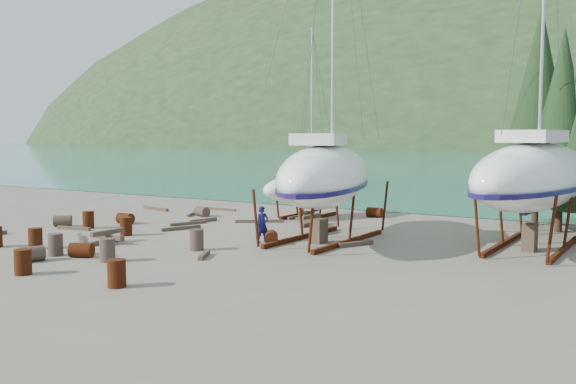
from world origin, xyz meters
The scene contains 41 objects.
ground centered at (0.00, 0.00, 0.00)m, with size 600.00×600.00×0.00m, color #6B6455.
far_house_left centered at (-60.00, 190.00, 2.92)m, with size 6.60×5.60×5.60m.
far_house_center centered at (-20.00, 190.00, 2.92)m, with size 6.60×5.60×5.60m.
cypress_near_right centered at (12.50, 12.00, 5.79)m, with size 3.60×3.60×10.00m.
cypress_back_left centered at (11.00, 14.00, 6.66)m, with size 4.14×4.14×11.50m.
moored_boat_left centered at (-30.00, 60.00, 0.39)m, with size 2.00×5.00×6.05m.
moored_boat_far centered at (-8.00, 110.00, 0.39)m, with size 2.00×5.00×6.05m.
large_sailboat_near centered at (4.11, 3.39, 3.01)m, with size 7.03×12.34×18.67m.
large_sailboat_far centered at (12.44, 6.32, 3.10)m, with size 4.39×12.24×18.99m.
small_sailboat_shore centered at (-0.78, 10.21, 1.80)m, with size 3.72×7.14×10.92m.
worker centered at (1.91, 1.59, 0.82)m, with size 0.60×0.39×1.63m, color #12144E.
drum_1 centered at (-3.03, -6.62, 0.29)m, with size 0.58×0.58×0.88m, color #2D2823.
drum_2 centered at (-7.82, 2.66, 0.29)m, with size 0.58×0.58×0.88m, color #53200E.
drum_3 centered at (-1.28, -8.25, 0.44)m, with size 0.58×0.58×0.88m, color #53200E.
drum_4 centered at (2.44, 12.35, 0.29)m, with size 0.58×0.58×0.88m, color #53200E.
drum_5 centered at (-0.59, -5.11, 0.44)m, with size 0.58×0.58×0.88m, color #2D2823.
drum_6 centered at (2.48, 1.45, 0.29)m, with size 0.58×0.58×0.88m, color #53200E.
drum_7 centered at (2.81, -7.81, 0.44)m, with size 0.58×0.58×0.88m, color #53200E.
drum_8 centered at (-8.16, 0.45, 0.44)m, with size 0.58×0.58×0.88m, color #53200E.
drum_9 centered at (-6.32, 7.28, 0.29)m, with size 0.58×0.58×0.88m, color #2D2823.
drum_11 centered at (2.75, 5.13, 0.29)m, with size 0.58×0.58×0.88m, color #2D2823.
drum_12 centered at (-2.09, -5.08, 0.29)m, with size 0.58×0.58×0.88m, color #53200E.
drum_13 centered at (-5.27, -4.82, 0.44)m, with size 0.58×0.58×0.88m, color #53200E.
drum_14 centered at (-4.73, -0.23, 0.44)m, with size 0.58×0.58×0.88m, color #53200E.
drum_15 centered at (-9.87, 0.21, 0.29)m, with size 0.58×0.58×0.88m, color #2D2823.
drum_16 centered at (-3.27, -5.37, 0.44)m, with size 0.58×0.58×0.88m, color #2D2823.
drum_17 centered at (0.69, -1.46, 0.44)m, with size 0.58×0.58×0.88m, color #2D2823.
timber_0 centered at (-7.41, 10.32, 0.07)m, with size 0.14×2.47×0.14m, color brown.
timber_1 centered at (5.84, 2.96, 0.10)m, with size 0.19×1.80×0.19m, color brown.
timber_2 centered at (-10.87, 8.16, 0.09)m, with size 0.19×2.38×0.19m, color brown.
timber_3 centered at (-5.33, -2.42, 0.07)m, with size 0.15×3.09×0.15m, color brown.
timber_4 centered at (-3.76, 2.57, 0.09)m, with size 0.17×2.19×0.17m, color brown.
timber_7 centered at (1.96, -2.51, 0.09)m, with size 0.17×1.45×0.17m, color brown.
timber_8 centered at (-4.67, 5.37, 0.09)m, with size 0.19×1.85×0.19m, color brown.
timber_9 centered at (-1.24, 9.79, 0.08)m, with size 0.15×2.15×0.15m, color brown.
timber_10 centered at (-1.91, 6.86, 0.08)m, with size 0.16×2.68×0.16m, color brown.
timber_11 centered at (-4.67, 4.17, 0.08)m, with size 0.15×2.16×0.15m, color brown.
timber_12 centered at (-8.34, -0.34, 0.08)m, with size 0.17×2.00×0.17m, color brown.
timber_15 centered at (-7.38, 7.75, 0.07)m, with size 0.15×2.57×0.15m, color brown.
timber_pile_fore centered at (-3.73, -2.27, 0.30)m, with size 1.80×1.80×0.60m.
timber_pile_aft centered at (1.07, 7.32, 0.30)m, with size 1.80×1.80×0.60m.
Camera 1 is at (17.94, -21.70, 4.76)m, focal length 40.00 mm.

